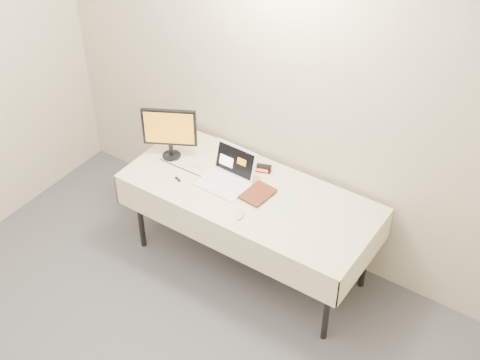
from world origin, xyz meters
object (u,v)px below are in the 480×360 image
Objects in this scene: table at (250,198)px; book at (248,177)px; laptop at (228,175)px; monitor at (170,130)px.

book is at bearing 153.89° from table.
table is 5.14× the size of laptop.
laptop is (-0.20, 0.01, 0.12)m from table.
monitor reaches higher than table.
laptop is at bearing -175.55° from book.
laptop reaches higher than table.
laptop is at bearing 175.71° from table.
laptop is at bearing -29.06° from monitor.
book is (0.71, -0.01, -0.13)m from monitor.
table is 4.45× the size of monitor.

